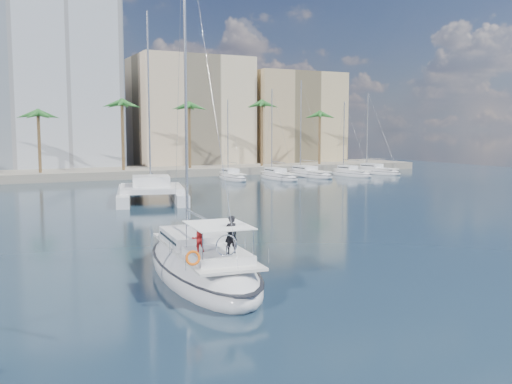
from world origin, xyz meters
TOP-DOWN VIEW (x-y plane):
  - ground at (0.00, 0.00)m, footprint 160.00×160.00m
  - quay at (0.00, 61.00)m, footprint 120.00×14.00m
  - building_beige at (22.00, 70.00)m, footprint 20.00×14.00m
  - building_tan_right at (42.00, 68.00)m, footprint 18.00×12.00m
  - palm_centre at (0.00, 57.00)m, footprint 3.60×3.60m
  - palm_right at (34.00, 57.00)m, footprint 3.60×3.60m
  - main_sloop at (-3.81, -2.50)m, footprint 5.42×13.47m
  - catamaran at (2.63, 28.52)m, footprint 9.81×14.65m
  - seagull at (-3.10, 0.40)m, footprint 0.96×0.41m
  - moored_yacht_a at (20.00, 47.00)m, footprint 3.37×9.52m
  - moored_yacht_b at (26.50, 45.00)m, footprint 3.32×10.83m
  - moored_yacht_c at (33.00, 47.00)m, footprint 3.98×12.33m
  - moored_yacht_d at (39.50, 45.00)m, footprint 3.52×9.55m
  - moored_yacht_e at (46.00, 47.00)m, footprint 4.61×11.11m

SIDE VIEW (x-z plane):
  - ground at x=0.00m, z-range 0.00..0.00m
  - moored_yacht_a at x=20.00m, z-range -5.95..5.95m
  - moored_yacht_b at x=26.50m, z-range -6.86..6.86m
  - moored_yacht_c at x=33.00m, z-range -7.77..7.77m
  - moored_yacht_d at x=39.50m, z-range -5.95..5.95m
  - moored_yacht_e at x=46.00m, z-range -6.86..6.86m
  - main_sloop at x=-3.81m, z-range -9.17..10.31m
  - quay at x=0.00m, z-range 0.00..1.20m
  - seagull at x=-3.10m, z-range 0.66..0.83m
  - catamaran at x=2.63m, z-range -8.51..10.87m
  - building_tan_right at x=42.00m, z-range 0.00..18.00m
  - building_beige at x=22.00m, z-range 0.00..20.00m
  - palm_centre at x=0.00m, z-range 4.13..16.43m
  - palm_right at x=34.00m, z-range 4.13..16.43m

